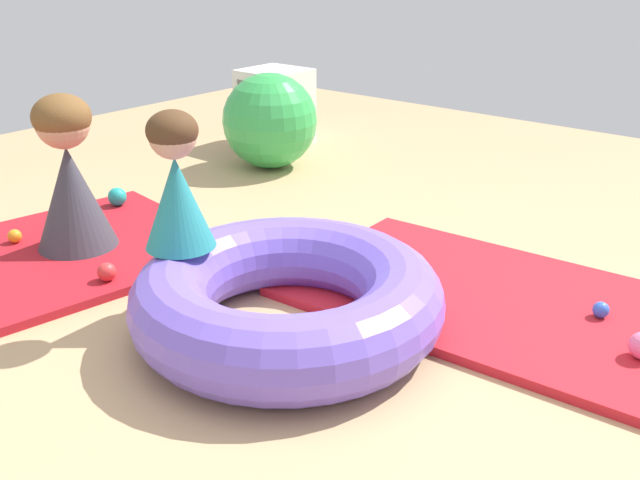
# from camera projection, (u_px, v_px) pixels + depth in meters

# --- Properties ---
(ground_plane) EXTENTS (8.00, 8.00, 0.00)m
(ground_plane) POSITION_uv_depth(u_px,v_px,m) (314.00, 340.00, 2.81)
(ground_plane) COLOR tan
(gym_mat_near_right) EXTENTS (1.90, 1.16, 0.04)m
(gym_mat_near_right) POSITION_uv_depth(u_px,v_px,m) (508.00, 304.00, 3.05)
(gym_mat_near_right) COLOR red
(gym_mat_near_right) RESTS_ON ground
(gym_mat_far_left) EXTENTS (1.35, 1.39, 0.04)m
(gym_mat_far_left) POSITION_uv_depth(u_px,v_px,m) (80.00, 249.00, 3.59)
(gym_mat_far_left) COLOR #B21923
(gym_mat_far_left) RESTS_ON ground
(inflatable_cushion) EXTENTS (1.21, 1.21, 0.31)m
(inflatable_cushion) POSITION_uv_depth(u_px,v_px,m) (287.00, 299.00, 2.80)
(inflatable_cushion) COLOR #7056D1
(inflatable_cushion) RESTS_ON ground
(child_in_teal) EXTENTS (0.38, 0.38, 0.55)m
(child_in_teal) POSITION_uv_depth(u_px,v_px,m) (176.00, 182.00, 2.78)
(child_in_teal) COLOR teal
(child_in_teal) RESTS_ON inflatable_cushion
(adult_seated) EXTENTS (0.54, 0.54, 0.75)m
(adult_seated) POSITION_uv_depth(u_px,v_px,m) (69.00, 175.00, 3.44)
(adult_seated) COLOR #383842
(adult_seated) RESTS_ON gym_mat_far_left
(play_ball_red) EXTENTS (0.08, 0.08, 0.08)m
(play_ball_red) POSITION_uv_depth(u_px,v_px,m) (107.00, 272.00, 3.20)
(play_ball_red) COLOR red
(play_ball_red) RESTS_ON gym_mat_far_left
(play_ball_yellow) EXTENTS (0.10, 0.10, 0.10)m
(play_ball_yellow) POSITION_uv_depth(u_px,v_px,m) (193.00, 236.00, 3.56)
(play_ball_yellow) COLOR yellow
(play_ball_yellow) RESTS_ON gym_mat_far_left
(play_ball_green) EXTENTS (0.08, 0.08, 0.08)m
(play_ball_green) POSITION_uv_depth(u_px,v_px,m) (410.00, 295.00, 2.99)
(play_ball_green) COLOR green
(play_ball_green) RESTS_ON gym_mat_near_right
(play_ball_blue) EXTENTS (0.07, 0.07, 0.07)m
(play_ball_blue) POSITION_uv_depth(u_px,v_px,m) (601.00, 310.00, 2.89)
(play_ball_blue) COLOR blue
(play_ball_blue) RESTS_ON gym_mat_near_right
(play_ball_orange) EXTENTS (0.07, 0.07, 0.07)m
(play_ball_orange) POSITION_uv_depth(u_px,v_px,m) (15.00, 236.00, 3.60)
(play_ball_orange) COLOR orange
(play_ball_orange) RESTS_ON gym_mat_far_left
(play_ball_teal) EXTENTS (0.10, 0.10, 0.10)m
(play_ball_teal) POSITION_uv_depth(u_px,v_px,m) (117.00, 197.00, 4.10)
(play_ball_teal) COLOR teal
(play_ball_teal) RESTS_ON gym_mat_far_left
(exercise_ball_large) EXTENTS (0.64, 0.64, 0.64)m
(exercise_ball_large) POSITION_uv_depth(u_px,v_px,m) (270.00, 121.00, 4.85)
(exercise_ball_large) COLOR green
(exercise_ball_large) RESTS_ON ground
(storage_cube) EXTENTS (0.44, 0.44, 0.56)m
(storage_cube) POSITION_uv_depth(u_px,v_px,m) (273.00, 108.00, 5.41)
(storage_cube) COLOR white
(storage_cube) RESTS_ON ground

